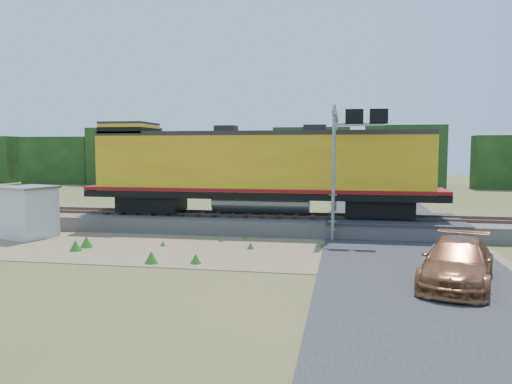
% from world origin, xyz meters
% --- Properties ---
extents(ground, '(140.00, 140.00, 0.00)m').
position_xyz_m(ground, '(0.00, 0.00, 0.00)').
color(ground, '#475123').
rests_on(ground, ground).
extents(ballast, '(70.00, 5.00, 0.80)m').
position_xyz_m(ballast, '(0.00, 6.00, 0.40)').
color(ballast, slate).
rests_on(ballast, ground).
extents(rails, '(70.00, 1.54, 0.16)m').
position_xyz_m(rails, '(0.00, 6.00, 0.88)').
color(rails, brown).
rests_on(rails, ballast).
extents(dirt_shoulder, '(26.00, 8.00, 0.03)m').
position_xyz_m(dirt_shoulder, '(-2.00, 0.50, 0.01)').
color(dirt_shoulder, '#8C7754').
rests_on(dirt_shoulder, ground).
extents(road, '(7.00, 66.00, 0.86)m').
position_xyz_m(road, '(7.00, 0.74, 0.09)').
color(road, '#38383A').
rests_on(road, ground).
extents(tree_line_north, '(130.00, 3.00, 6.50)m').
position_xyz_m(tree_line_north, '(0.00, 38.00, 3.07)').
color(tree_line_north, black).
rests_on(tree_line_north, ground).
extents(weed_clumps, '(15.00, 6.20, 0.56)m').
position_xyz_m(weed_clumps, '(-3.50, 0.10, 0.00)').
color(weed_clumps, '#28661D').
rests_on(weed_clumps, ground).
extents(locomotive, '(19.72, 3.01, 5.09)m').
position_xyz_m(locomotive, '(-0.46, 6.00, 3.47)').
color(locomotive, black).
rests_on(locomotive, rails).
extents(shed, '(2.80, 2.80, 2.65)m').
position_xyz_m(shed, '(-11.32, 1.42, 1.34)').
color(shed, silver).
rests_on(shed, ground).
extents(signal_gantry, '(2.63, 6.20, 6.64)m').
position_xyz_m(signal_gantry, '(4.21, 5.35, 5.01)').
color(signal_gantry, gray).
rests_on(signal_gantry, ground).
extents(car, '(3.54, 5.66, 1.53)m').
position_xyz_m(car, '(8.16, -3.99, 0.77)').
color(car, '#9D5E3A').
rests_on(car, ground).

